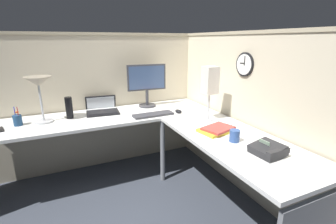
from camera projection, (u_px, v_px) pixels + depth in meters
ground_plane at (155, 191)px, 2.52m from camera, size 6.80×6.80×0.00m
cubicle_wall_back at (98, 102)px, 2.91m from camera, size 2.57×0.12×1.58m
cubicle_wall_right at (245, 114)px, 2.41m from camera, size 0.12×2.37×1.58m
desk at (141, 138)px, 2.24m from camera, size 2.35×2.15×0.73m
monitor at (147, 82)px, 2.85m from camera, size 0.46×0.20×0.50m
laptop at (102, 109)px, 2.74m from camera, size 0.37×0.41×0.22m
keyboard at (153, 115)px, 2.58m from camera, size 0.43×0.15×0.02m
computer_mouse at (178, 111)px, 2.68m from camera, size 0.06×0.10×0.03m
desk_lamp_dome at (39, 85)px, 2.27m from camera, size 0.24×0.24×0.44m
pen_cup at (18, 120)px, 2.27m from camera, size 0.08×0.08×0.18m
thermos_flask at (69, 108)px, 2.46m from camera, size 0.07×0.07×0.22m
office_phone at (268, 150)px, 1.68m from camera, size 0.20×0.21×0.11m
book_stack at (217, 130)px, 2.12m from camera, size 0.32×0.26×0.04m
desk_lamp_paper at (210, 82)px, 2.34m from camera, size 0.13×0.13×0.53m
coffee_mug at (235, 136)px, 1.91m from camera, size 0.08×0.08×0.10m
wall_clock at (245, 64)px, 2.25m from camera, size 0.04×0.22×0.22m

